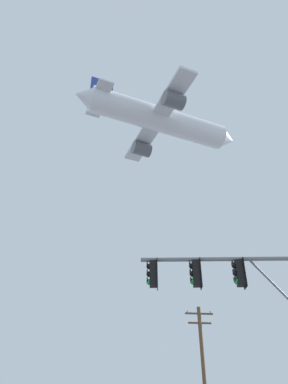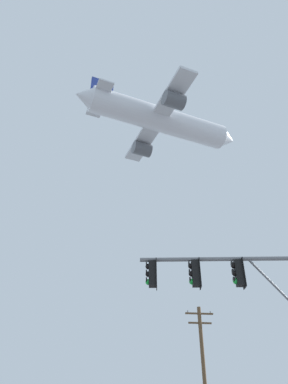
% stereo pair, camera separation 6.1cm
% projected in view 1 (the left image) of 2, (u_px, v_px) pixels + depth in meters
% --- Properties ---
extents(signal_pole_near, '(5.54, 1.03, 6.50)m').
position_uv_depth(signal_pole_near, '(240.00, 297.00, 11.93)').
color(signal_pole_near, slate).
rests_on(signal_pole_near, ground).
extents(utility_pole, '(2.20, 0.28, 8.79)m').
position_uv_depth(utility_pole, '(203.00, 365.00, 25.59)').
color(utility_pole, brown).
rests_on(utility_pole, ground).
extents(airplane, '(26.46, 20.44, 7.28)m').
position_uv_depth(airplane, '(160.00, 120.00, 54.27)').
color(airplane, white).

